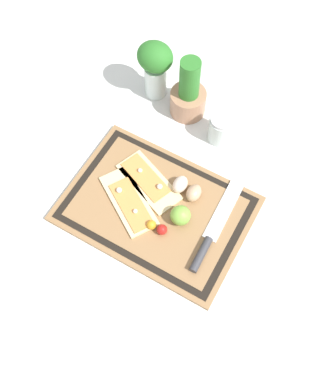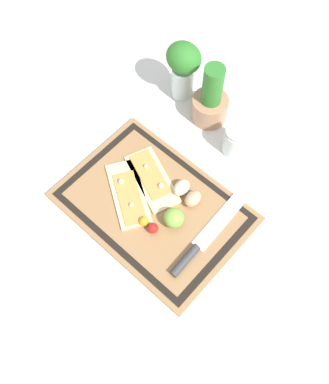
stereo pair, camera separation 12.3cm
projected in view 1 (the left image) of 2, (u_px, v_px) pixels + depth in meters
name	position (u px, v px, depth m)	size (l,w,h in m)	color
ground_plane	(157.00, 210.00, 1.24)	(6.00, 6.00, 0.00)	silver
cutting_board	(157.00, 209.00, 1.23)	(0.50, 0.35, 0.02)	#997047
pizza_slice_near	(129.00, 202.00, 1.23)	(0.22, 0.18, 0.02)	beige
pizza_slice_far	(148.00, 181.00, 1.26)	(0.22, 0.15, 0.02)	beige
knife	(209.00, 239.00, 1.18)	(0.05, 0.30, 0.02)	silver
egg_brown	(194.00, 193.00, 1.22)	(0.04, 0.05, 0.04)	tan
egg_pink	(180.00, 184.00, 1.24)	(0.04, 0.05, 0.04)	beige
lime	(181.00, 214.00, 1.19)	(0.06, 0.06, 0.06)	#7FB742
cherry_tomato_red	(162.00, 230.00, 1.18)	(0.03, 0.03, 0.03)	red
cherry_tomato_yellow	(151.00, 225.00, 1.19)	(0.03, 0.03, 0.03)	gold
herb_pot	(188.00, 95.00, 1.33)	(0.11, 0.11, 0.21)	#AD7A5B
sauce_jar	(221.00, 129.00, 1.31)	(0.08, 0.08, 0.09)	silver
herb_glass	(155.00, 66.00, 1.32)	(0.11, 0.10, 0.20)	silver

